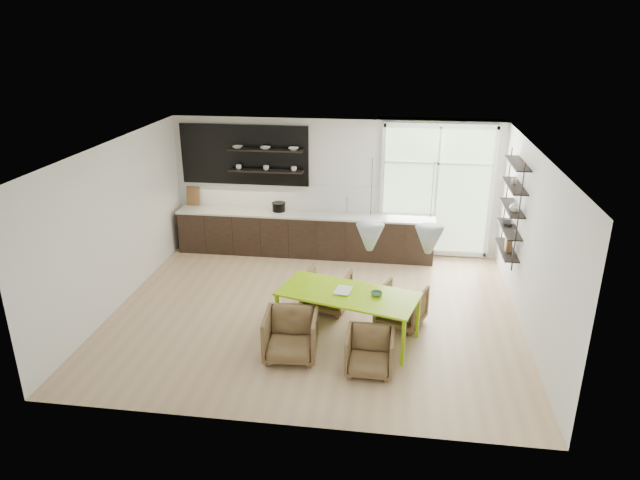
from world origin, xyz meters
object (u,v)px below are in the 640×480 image
(armchair_back_left, at_px, (327,290))
(armchair_back_right, at_px, (401,306))
(armchair_front_right, at_px, (370,352))
(wire_stool, at_px, (288,318))
(armchair_front_left, at_px, (291,335))
(dining_table, at_px, (348,296))

(armchair_back_left, height_order, armchair_back_right, armchair_back_left)
(armchair_front_right, relative_size, wire_stool, 1.56)
(armchair_back_left, relative_size, wire_stool, 1.72)
(armchair_back_left, relative_size, armchair_front_left, 0.96)
(armchair_front_left, height_order, wire_stool, armchair_front_left)
(dining_table, height_order, armchair_front_right, dining_table)
(armchair_back_left, relative_size, armchair_back_right, 1.04)
(wire_stool, bearing_deg, dining_table, 1.86)
(dining_table, xyz_separation_m, armchair_front_right, (0.41, -0.91, -0.42))
(dining_table, xyz_separation_m, wire_stool, (-0.96, -0.03, -0.45))
(armchair_front_left, bearing_deg, armchair_front_right, -14.15)
(dining_table, bearing_deg, armchair_back_left, 130.82)
(dining_table, bearing_deg, armchair_front_right, -50.52)
(armchair_back_right, height_order, armchair_front_left, armchair_front_left)
(dining_table, relative_size, armchair_back_right, 3.18)
(armchair_back_right, height_order, wire_stool, armchair_back_right)
(armchair_back_left, relative_size, armchair_front_right, 1.10)
(dining_table, relative_size, armchair_front_left, 2.93)
(armchair_back_left, height_order, wire_stool, armchair_back_left)
(armchair_back_left, bearing_deg, wire_stool, 72.94)
(armchair_back_left, height_order, armchair_front_right, armchair_back_left)
(dining_table, distance_m, wire_stool, 1.06)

